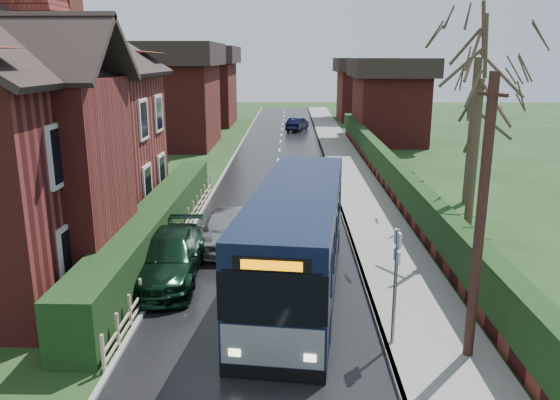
{
  "coord_description": "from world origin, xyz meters",
  "views": [
    {
      "loc": [
        0.82,
        -13.3,
        6.56
      ],
      "look_at": [
        0.46,
        4.85,
        1.8
      ],
      "focal_mm": 35.0,
      "sensor_mm": 36.0,
      "label": 1
    }
  ],
  "objects_px": {
    "bus": "(297,239)",
    "telegraph_pole": "(480,223)",
    "car_green": "(167,257)",
    "bus_stop_sign": "(396,271)",
    "brick_house": "(5,125)",
    "car_silver": "(225,229)"
  },
  "relations": [
    {
      "from": "bus",
      "to": "telegraph_pole",
      "type": "height_order",
      "value": "telegraph_pole"
    },
    {
      "from": "car_green",
      "to": "bus_stop_sign",
      "type": "distance_m",
      "value": 7.36
    },
    {
      "from": "bus",
      "to": "car_green",
      "type": "relative_size",
      "value": 2.07
    },
    {
      "from": "brick_house",
      "to": "telegraph_pole",
      "type": "bearing_deg",
      "value": -27.62
    },
    {
      "from": "car_green",
      "to": "telegraph_pole",
      "type": "xyz_separation_m",
      "value": [
        7.7,
        -4.43,
        2.48
      ]
    },
    {
      "from": "car_silver",
      "to": "bus",
      "type": "bearing_deg",
      "value": -51.19
    },
    {
      "from": "car_silver",
      "to": "bus_stop_sign",
      "type": "distance_m",
      "value": 8.44
    },
    {
      "from": "brick_house",
      "to": "bus_stop_sign",
      "type": "xyz_separation_m",
      "value": [
        11.93,
        -6.59,
        -2.47
      ]
    },
    {
      "from": "bus",
      "to": "car_silver",
      "type": "bearing_deg",
      "value": 132.39
    },
    {
      "from": "brick_house",
      "to": "bus",
      "type": "xyz_separation_m",
      "value": [
        9.75,
        -3.18,
        -2.88
      ]
    },
    {
      "from": "car_silver",
      "to": "bus_stop_sign",
      "type": "bearing_deg",
      "value": -52.75
    },
    {
      "from": "bus_stop_sign",
      "to": "telegraph_pole",
      "type": "height_order",
      "value": "telegraph_pole"
    },
    {
      "from": "telegraph_pole",
      "to": "car_silver",
      "type": "bearing_deg",
      "value": 110.29
    },
    {
      "from": "brick_house",
      "to": "car_green",
      "type": "relative_size",
      "value": 3.0
    },
    {
      "from": "brick_house",
      "to": "car_silver",
      "type": "xyz_separation_m",
      "value": [
        7.23,
        0.31,
        -3.7
      ]
    },
    {
      "from": "bus_stop_sign",
      "to": "telegraph_pole",
      "type": "distance_m",
      "value": 2.11
    },
    {
      "from": "bus",
      "to": "bus_stop_sign",
      "type": "relative_size",
      "value": 3.49
    },
    {
      "from": "brick_house",
      "to": "telegraph_pole",
      "type": "height_order",
      "value": "brick_house"
    },
    {
      "from": "bus",
      "to": "telegraph_pole",
      "type": "relative_size",
      "value": 1.6
    },
    {
      "from": "car_silver",
      "to": "car_green",
      "type": "relative_size",
      "value": 0.82
    },
    {
      "from": "brick_house",
      "to": "bus",
      "type": "distance_m",
      "value": 10.65
    },
    {
      "from": "car_silver",
      "to": "car_green",
      "type": "xyz_separation_m",
      "value": [
        -1.4,
        -2.97,
        0.03
      ]
    }
  ]
}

